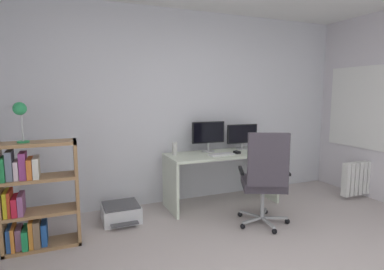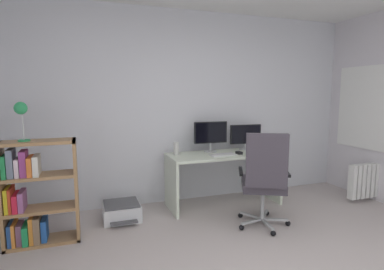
{
  "view_description": "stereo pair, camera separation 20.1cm",
  "coord_description": "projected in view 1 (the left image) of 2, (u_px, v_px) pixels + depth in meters",
  "views": [
    {
      "loc": [
        -1.58,
        -1.65,
        1.54
      ],
      "look_at": [
        -0.17,
        1.77,
        1.04
      ],
      "focal_mm": 29.08,
      "sensor_mm": 36.0,
      "label": 1
    },
    {
      "loc": [
        -1.39,
        -1.72,
        1.54
      ],
      "look_at": [
        -0.17,
        1.77,
        1.04
      ],
      "focal_mm": 29.08,
      "sensor_mm": 36.0,
      "label": 2
    }
  ],
  "objects": [
    {
      "name": "printer",
      "position": [
        121.0,
        213.0,
        3.76
      ],
      "size": [
        0.44,
        0.49,
        0.21
      ],
      "color": "silver",
      "rests_on": "ground"
    },
    {
      "name": "desk_lamp",
      "position": [
        20.0,
        112.0,
        2.92
      ],
      "size": [
        0.13,
        0.12,
        0.39
      ],
      "color": "#2C9E59",
      "rests_on": "bookshelf"
    },
    {
      "name": "wall_back",
      "position": [
        183.0,
        108.0,
        4.43
      ],
      "size": [
        5.1,
        0.1,
        2.67
      ],
      "primitive_type": "cube",
      "color": "silver",
      "rests_on": "ground"
    },
    {
      "name": "monitor_secondary",
      "position": [
        242.0,
        135.0,
        4.54
      ],
      "size": [
        0.47,
        0.18,
        0.36
      ],
      "color": "#B2B5B7",
      "rests_on": "desk"
    },
    {
      "name": "computer_mouse",
      "position": [
        237.0,
        152.0,
        4.21
      ],
      "size": [
        0.06,
        0.1,
        0.03
      ],
      "primitive_type": "cube",
      "rotation": [
        0.0,
        0.0,
        0.04
      ],
      "color": "black",
      "rests_on": "desk"
    },
    {
      "name": "keyboard",
      "position": [
        221.0,
        154.0,
        4.1
      ],
      "size": [
        0.35,
        0.15,
        0.02
      ],
      "primitive_type": "cube",
      "rotation": [
        0.0,
        0.0,
        0.07
      ],
      "color": "silver",
      "rests_on": "desk"
    },
    {
      "name": "radiator",
      "position": [
        362.0,
        178.0,
        4.58
      ],
      "size": [
        0.73,
        0.1,
        0.48
      ],
      "color": "white",
      "rests_on": "ground"
    },
    {
      "name": "office_chair",
      "position": [
        265.0,
        176.0,
        3.52
      ],
      "size": [
        0.66,
        0.7,
        1.12
      ],
      "color": "#B7BABC",
      "rests_on": "ground"
    },
    {
      "name": "desktop_speaker",
      "position": [
        175.0,
        149.0,
        4.11
      ],
      "size": [
        0.07,
        0.07,
        0.17
      ],
      "primitive_type": "cylinder",
      "color": "silver",
      "rests_on": "desk"
    },
    {
      "name": "window_pane",
      "position": [
        372.0,
        108.0,
        4.48
      ],
      "size": [
        0.01,
        1.38,
        1.13
      ],
      "primitive_type": "cube",
      "color": "white"
    },
    {
      "name": "monitor_main",
      "position": [
        208.0,
        134.0,
        4.33
      ],
      "size": [
        0.48,
        0.18,
        0.42
      ],
      "color": "#B2B5B7",
      "rests_on": "desk"
    },
    {
      "name": "desk",
      "position": [
        222.0,
        166.0,
        4.28
      ],
      "size": [
        1.53,
        0.61,
        0.72
      ],
      "color": "silver",
      "rests_on": "ground"
    },
    {
      "name": "bookshelf",
      "position": [
        32.0,
        199.0,
        3.05
      ],
      "size": [
        0.71,
        0.28,
        1.07
      ],
      "color": "#A2774B",
      "rests_on": "ground"
    },
    {
      "name": "window_frame",
      "position": [
        372.0,
        108.0,
        4.48
      ],
      "size": [
        0.02,
        1.46,
        1.21
      ],
      "primitive_type": "cube",
      "color": "white"
    }
  ]
}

